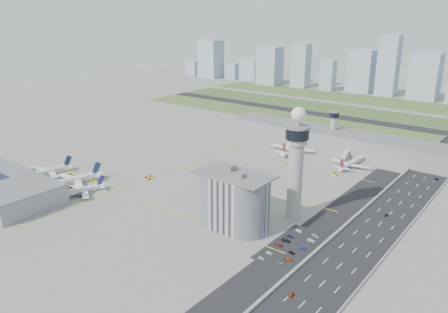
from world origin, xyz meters
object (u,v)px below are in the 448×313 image
Objects in this scene: airplane_near_b at (70,177)px; car_lot_9 at (302,248)px; car_lot_11 at (316,236)px; car_hw_1 at (386,215)px; airplane_far_a at (293,144)px; secondary_tower at (333,126)px; car_lot_3 at (286,240)px; tug_2 at (146,178)px; car_hw_4 at (436,156)px; tug_0 at (70,175)px; car_lot_4 at (290,236)px; car_lot_5 at (299,231)px; car_hw_0 at (291,295)px; car_lot_1 at (269,253)px; car_lot_7 at (289,259)px; jet_bridge_near_0 at (15,175)px; admin_building at (234,200)px; car_lot_2 at (279,245)px; car_lot_0 at (261,258)px; car_lot_10 at (311,240)px; jet_bridge_far_0 at (294,143)px; tug_1 at (94,180)px; jet_bridge_near_1 at (38,185)px; airplane_far_b at (352,160)px; jet_bridge_far_1 at (347,154)px; control_tower at (296,159)px; jet_bridge_near_2 at (63,196)px; car_lot_6 at (280,262)px; tug_4 at (285,165)px; car_hw_2 at (436,179)px; airplane_near_a at (45,169)px; tug_3 at (150,177)px; tug_5 at (335,174)px; car_lot_8 at (292,253)px.

car_lot_9 is at bearing 110.19° from airplane_near_b.
car_hw_1 is at bearing -13.66° from car_lot_11.
secondary_tower is at bearing -44.08° from airplane_far_a.
airplane_near_b is at bearing 93.90° from car_lot_3.
tug_2 is 1.09× the size of car_hw_4.
airplane_near_b is 18.36m from tug_0.
tug_2 is 1.01× the size of car_lot_4.
secondary_tower reaches higher than car_lot_4.
car_lot_4 is (74.41, -133.12, -5.75)m from airplane_far_a.
airplane_near_b is 12.21× the size of car_lot_5.
car_hw_0 is at bearing 98.05° from airplane_near_b.
secondary_tower is 193.61m from car_lot_1.
tug_2 is 136.27m from car_lot_7.
car_lot_1 is 0.80× the size of car_lot_3.
car_lot_9 is at bearing -69.18° from jet_bridge_near_0.
airplane_far_a is 117.07m from car_hw_4.
admin_building is 34.47m from car_lot_2.
car_lot_0 is 0.81× the size of car_lot_10.
car_lot_7 is 1.16× the size of car_hw_1.
secondary_tower is 9.55× the size of car_hw_4.
car_lot_3 is 1.35× the size of car_hw_4.
tug_1 is at bearing -32.99° from jet_bridge_far_0.
tug_2 is at bearing 70.97° from car_lot_7.
jet_bridge_near_1 is 3.10× the size of car_lot_10.
jet_bridge_far_1 is at bearing 32.60° from airplane_far_b.
control_tower reaches higher than airplane_near_b.
car_hw_1 is at bearing -52.31° from jet_bridge_near_1.
jet_bridge_near_2 reaches higher than car_lot_6.
car_hw_0 is (24.95, -51.85, 0.06)m from car_lot_5.
car_lot_10 is (70.55, -92.31, -0.16)m from tug_4.
tug_1 reaches higher than car_hw_2.
admin_building is at bearing 7.99° from jet_bridge_far_0.
secondary_tower is (-42.00, 142.00, -16.24)m from control_tower.
airplane_near_a is at bearing 91.62° from car_lot_4.
tug_0 is 170.28m from car_lot_0.
car_lot_1 is (75.07, -153.81, -5.78)m from airplane_far_a.
jet_bridge_far_0 is 3.86× the size of car_lot_4.
tug_1 reaches higher than car_lot_4.
tug_3 is 136.65m from car_lot_7.
secondary_tower is 166.12m from car_lot_5.
tug_5 is at bearing -28.08° from jet_bridge_near_2.
car_lot_7 is at bearing -150.03° from car_lot_3.
car_lot_2 is at bearing 17.18° from jet_bridge_far_0.
airplane_far_b is 80.63m from car_hw_4.
car_lot_8 is (8.32, -8.63, -0.09)m from car_lot_3.
secondary_tower is 8.88× the size of car_lot_1.
tug_0 is at bearing 61.48° from jet_bridge_near_2.
car_lot_4 is (121.93, -10.15, -0.44)m from tug_2.
car_lot_11 reaches higher than car_lot_1.
secondary_tower is 183.90m from car_lot_9.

